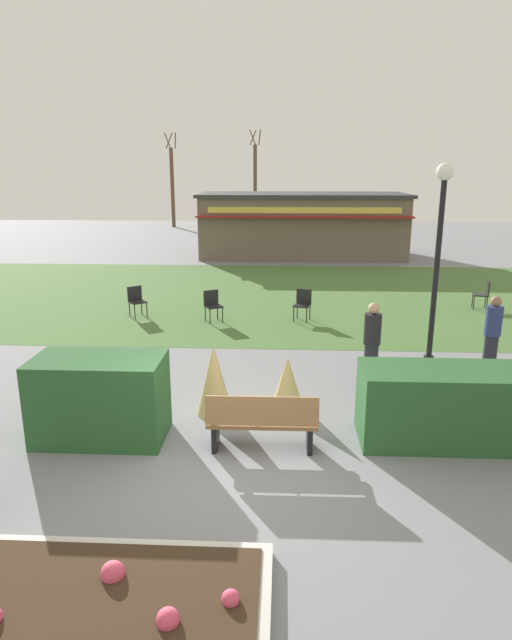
% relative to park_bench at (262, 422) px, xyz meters
% --- Properties ---
extents(ground_plane, '(80.00, 80.00, 0.00)m').
position_rel_park_bench_xyz_m(ground_plane, '(-0.43, -0.50, -0.48)').
color(ground_plane, slate).
extents(lawn_patch, '(36.00, 12.00, 0.01)m').
position_rel_park_bench_xyz_m(lawn_patch, '(-0.43, 10.94, -0.48)').
color(lawn_patch, '#446B33').
rests_on(lawn_patch, ground_plane).
extents(flower_bed, '(4.10, 1.97, 0.31)m').
position_rel_park_bench_xyz_m(flower_bed, '(-1.82, -3.34, -0.39)').
color(flower_bed, beige).
rests_on(flower_bed, ground_plane).
extents(park_bench, '(1.70, 0.54, 0.95)m').
position_rel_park_bench_xyz_m(park_bench, '(0.00, 0.00, 0.00)').
color(park_bench, olive).
rests_on(park_bench, ground_plane).
extents(hedge_left, '(2.05, 1.10, 1.36)m').
position_rel_park_bench_xyz_m(hedge_left, '(-2.60, 0.30, 0.20)').
color(hedge_left, '#28562B').
rests_on(hedge_left, ground_plane).
extents(hedge_right, '(2.64, 1.10, 1.21)m').
position_rel_park_bench_xyz_m(hedge_right, '(2.86, 0.46, 0.13)').
color(hedge_right, '#28562B').
rests_on(hedge_right, ground_plane).
extents(ornamental_grass_behind_left, '(0.65, 0.65, 1.28)m').
position_rel_park_bench_xyz_m(ornamental_grass_behind_left, '(-0.90, 1.30, 0.16)').
color(ornamental_grass_behind_left, tan).
rests_on(ornamental_grass_behind_left, ground_plane).
extents(ornamental_grass_behind_right, '(0.59, 0.59, 0.97)m').
position_rel_park_bench_xyz_m(ornamental_grass_behind_right, '(0.39, 1.65, 0.00)').
color(ornamental_grass_behind_right, tan).
rests_on(ornamental_grass_behind_right, ground_plane).
extents(lamppost_mid, '(0.36, 0.36, 4.34)m').
position_rel_park_bench_xyz_m(lamppost_mid, '(3.56, 4.07, 2.24)').
color(lamppost_mid, black).
rests_on(lamppost_mid, ground_plane).
extents(food_kiosk, '(10.26, 4.90, 3.09)m').
position_rel_park_bench_xyz_m(food_kiosk, '(1.23, 20.31, 1.08)').
color(food_kiosk, '#6B5B4C').
rests_on(food_kiosk, ground_plane).
extents(cafe_chair_west, '(0.60, 0.60, 0.89)m').
position_rel_park_bench_xyz_m(cafe_chair_west, '(-1.71, 7.44, 0.05)').
color(cafe_chair_west, black).
rests_on(cafe_chair_west, ground_plane).
extents(cafe_chair_east, '(0.62, 0.62, 0.89)m').
position_rel_park_bench_xyz_m(cafe_chair_east, '(-4.03, 7.88, 0.05)').
color(cafe_chair_east, black).
rests_on(cafe_chair_east, ground_plane).
extents(cafe_chair_center, '(0.52, 0.52, 0.89)m').
position_rel_park_bench_xyz_m(cafe_chair_center, '(6.53, 9.27, 0.05)').
color(cafe_chair_center, black).
rests_on(cafe_chair_center, ground_plane).
extents(cafe_chair_north, '(0.55, 0.55, 0.89)m').
position_rel_park_bench_xyz_m(cafe_chair_north, '(0.88, 7.69, 0.05)').
color(cafe_chair_north, black).
rests_on(cafe_chair_north, ground_plane).
extents(person_strolling, '(0.34, 0.34, 1.69)m').
position_rel_park_bench_xyz_m(person_strolling, '(2.08, 2.84, 0.38)').
color(person_strolling, '#23232D').
rests_on(person_strolling, ground_plane).
extents(person_standing, '(0.34, 0.34, 1.69)m').
position_rel_park_bench_xyz_m(person_standing, '(4.69, 3.57, 0.38)').
color(person_standing, '#23232D').
rests_on(person_standing, ground_plane).
extents(parked_car_west_slot, '(4.29, 2.23, 1.20)m').
position_rel_park_bench_xyz_m(parked_car_west_slot, '(-2.89, 28.47, 0.16)').
color(parked_car_west_slot, navy).
rests_on(parked_car_west_slot, ground_plane).
extents(tree_left_bg, '(0.91, 0.96, 7.12)m').
position_rel_park_bench_xyz_m(tree_left_bg, '(-1.92, 35.31, 2.71)').
color(tree_left_bg, brown).
rests_on(tree_left_bg, ground_plane).
extents(tree_right_bg, '(0.91, 0.96, 6.86)m').
position_rel_park_bench_xyz_m(tree_right_bg, '(-8.11, 34.23, 2.58)').
color(tree_right_bg, brown).
rests_on(tree_right_bg, ground_plane).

